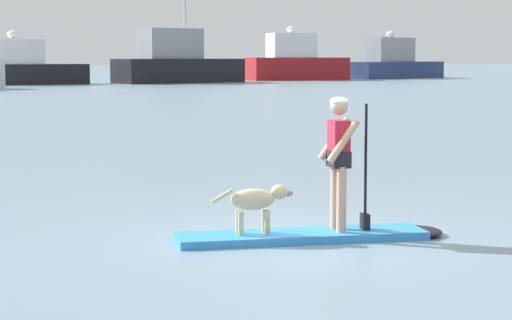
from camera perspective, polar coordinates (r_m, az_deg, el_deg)
ground_plane at (r=12.11m, az=2.63°, el=-4.66°), size 400.00×400.00×0.00m
paddleboard at (r=12.16m, az=3.67°, el=-4.38°), size 3.39×1.88×0.10m
person_paddler at (r=12.09m, az=4.89°, el=0.37°), size 0.68×0.59×1.65m
dog at (r=11.89m, az=0.04°, el=-2.40°), size 0.96×0.44×0.59m
moored_boat_port at (r=79.83m, az=-13.52°, el=5.25°), size 10.31×3.87×4.23m
moored_boat_starboard at (r=82.95m, az=-4.62°, el=5.66°), size 11.74×4.30×10.94m
moored_boat_outer at (r=92.32m, az=2.32°, el=5.68°), size 9.88×5.44×4.99m
moored_boat_center at (r=100.27m, az=8.07°, el=5.58°), size 12.70×5.03×4.72m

